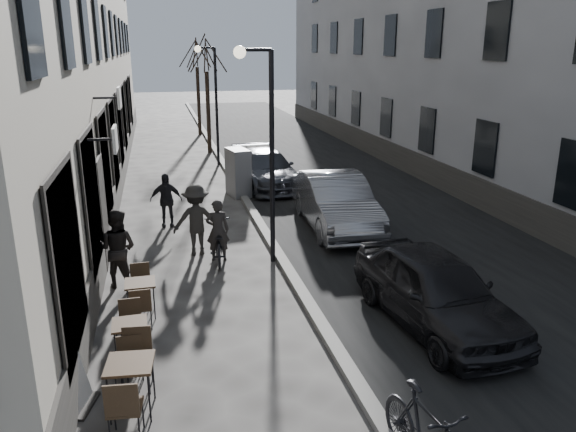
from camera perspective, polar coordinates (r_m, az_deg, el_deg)
name	(u,v)px	position (r m, az deg, el deg)	size (l,w,h in m)	color
ground	(355,407)	(8.76, 6.83, -18.71)	(120.00, 120.00, 0.00)	#34322F
road	(314,170)	(24.09, 2.65, 4.73)	(7.30, 60.00, 0.00)	black
kerb	(229,172)	(23.37, -6.03, 4.42)	(0.25, 60.00, 0.12)	slate
streetlamp_near	(264,133)	(13.02, -2.41, 8.40)	(0.90, 0.28, 5.09)	black
streetlamp_far	(212,92)	(24.85, -7.72, 12.34)	(0.90, 0.28, 5.09)	black
tree_near	(206,55)	(27.77, -8.34, 15.89)	(2.40, 2.40, 5.70)	black
tree_far	(196,53)	(33.75, -9.28, 16.01)	(2.40, 2.40, 5.70)	black
bistro_set_a	(131,382)	(8.65, -15.64, -15.91)	(0.72, 1.64, 0.95)	black
bistro_set_b	(131,338)	(9.92, -15.69, -11.80)	(0.59, 1.41, 0.83)	black
bistro_set_c	(141,295)	(11.41, -14.71, -7.77)	(0.59, 1.42, 0.84)	black
sign_board	(73,380)	(8.98, -20.97, -15.29)	(0.55, 0.73, 1.16)	black
utility_cabinet	(238,172)	(19.80, -5.08, 4.44)	(0.61, 1.10, 1.65)	slate
bicycle	(218,242)	(13.89, -7.12, -2.62)	(0.63, 1.80, 0.95)	black
cyclist_rider	(218,230)	(13.79, -7.17, -1.44)	(0.56, 0.37, 1.55)	#272422
pedestrian_near	(118,248)	(12.72, -16.90, -3.18)	(0.85, 0.66, 1.75)	black
pedestrian_mid	(196,220)	(14.23, -9.29, -0.39)	(1.17, 0.67, 1.81)	#272522
pedestrian_far	(166,200)	(16.66, -12.28, 1.59)	(0.93, 0.39, 1.58)	black
car_near	(435,290)	(10.91, 14.76, -7.27)	(1.70, 4.23, 1.44)	black
car_mid	(336,202)	(16.18, 4.88, 1.43)	(1.65, 4.73, 1.56)	gray
car_far	(266,169)	(21.05, -2.27, 4.80)	(1.87, 4.61, 1.34)	#36383F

